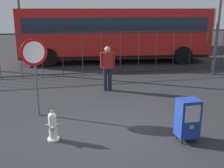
{
  "coord_description": "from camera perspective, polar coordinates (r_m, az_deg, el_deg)",
  "views": [
    {
      "loc": [
        -1.31,
        -6.04,
        3.01
      ],
      "look_at": [
        0.3,
        1.2,
        0.9
      ],
      "focal_mm": 42.78,
      "sensor_mm": 36.0,
      "label": 1
    }
  ],
  "objects": [
    {
      "name": "ground_plane",
      "position": [
        6.87,
        -0.27,
        -10.09
      ],
      "size": [
        60.0,
        60.0,
        0.0
      ],
      "primitive_type": "plane",
      "color": "#262628"
    },
    {
      "name": "fire_hydrant",
      "position": [
        6.46,
        -12.55,
        -8.83
      ],
      "size": [
        0.33,
        0.32,
        0.75
      ],
      "color": "silver",
      "rests_on": "ground_plane"
    },
    {
      "name": "newspaper_box_primary",
      "position": [
        6.45,
        15.87,
        -6.99
      ],
      "size": [
        0.48,
        0.42,
        1.02
      ],
      "color": "black",
      "rests_on": "ground_plane"
    },
    {
      "name": "stop_sign",
      "position": [
        7.7,
        -16.19,
        4.71
      ],
      "size": [
        0.71,
        0.31,
        2.23
      ],
      "color": "#4C4F54",
      "rests_on": "ground_plane"
    },
    {
      "name": "pedestrian",
      "position": [
        9.94,
        -0.96,
        3.9
      ],
      "size": [
        0.55,
        0.22,
        1.67
      ],
      "color": "black",
      "rests_on": "ground_plane"
    },
    {
      "name": "fence_barrier",
      "position": [
        12.35,
        -6.34,
        6.49
      ],
      "size": [
        18.03,
        0.04,
        2.0
      ],
      "color": "#2D2D33",
      "rests_on": "ground_plane"
    },
    {
      "name": "bus_near",
      "position": [
        15.58,
        0.59,
        11.08
      ],
      "size": [
        10.73,
        3.83,
        3.0
      ],
      "rotation": [
        0.0,
        0.0,
        -0.13
      ],
      "color": "red",
      "rests_on": "ground_plane"
    },
    {
      "name": "bus_far",
      "position": [
        20.72,
        6.5,
        12.18
      ],
      "size": [
        10.57,
        3.02,
        3.0
      ],
      "rotation": [
        0.0,
        0.0,
        -0.03
      ],
      "color": "beige",
      "rests_on": "ground_plane"
    }
  ]
}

